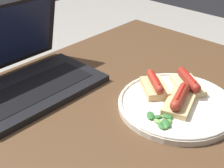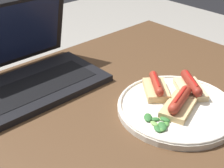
{
  "view_description": "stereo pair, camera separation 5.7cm",
  "coord_description": "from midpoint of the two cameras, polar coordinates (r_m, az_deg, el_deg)",
  "views": [
    {
      "loc": [
        -0.5,
        -0.45,
        1.23
      ],
      "look_at": [
        -0.01,
        -0.0,
        0.83
      ],
      "focal_mm": 50.0,
      "sensor_mm": 36.0,
      "label": 1
    },
    {
      "loc": [
        -0.46,
        -0.49,
        1.23
      ],
      "look_at": [
        -0.01,
        -0.0,
        0.83
      ],
      "focal_mm": 50.0,
      "sensor_mm": 36.0,
      "label": 2
    }
  ],
  "objects": [
    {
      "name": "sausage_toast_right",
      "position": [
        0.85,
        11.85,
        0.18
      ],
      "size": [
        0.11,
        0.12,
        0.04
      ],
      "rotation": [
        0.0,
        0.0,
        0.97
      ],
      "color": "#D6B784",
      "rests_on": "plate"
    },
    {
      "name": "desk",
      "position": [
        0.88,
        -1.25,
        -9.4
      ],
      "size": [
        1.07,
        0.73,
        0.77
      ],
      "color": "#4C331E",
      "rests_on": "ground_plane"
    },
    {
      "name": "sausage_toast_left",
      "position": [
        0.78,
        10.24,
        -2.88
      ],
      "size": [
        0.13,
        0.09,
        0.04
      ],
      "rotation": [
        0.0,
        0.0,
        3.46
      ],
      "color": "tan",
      "rests_on": "plate"
    },
    {
      "name": "laptop",
      "position": [
        0.9,
        -17.28,
        1.79
      ],
      "size": [
        0.36,
        0.27,
        0.22
      ],
      "color": "black",
      "rests_on": "desk"
    },
    {
      "name": "sausage_toast_middle",
      "position": [
        0.83,
        5.83,
        -0.26
      ],
      "size": [
        0.1,
        0.11,
        0.04
      ],
      "rotation": [
        0.0,
        0.0,
        0.9
      ],
      "color": "tan",
      "rests_on": "plate"
    },
    {
      "name": "salad_pile",
      "position": [
        0.72,
        6.88,
        -6.69
      ],
      "size": [
        0.06,
        0.08,
        0.01
      ],
      "color": "#2D662D",
      "rests_on": "plate"
    },
    {
      "name": "plate",
      "position": [
        0.8,
        9.69,
        -3.68
      ],
      "size": [
        0.29,
        0.29,
        0.02
      ],
      "color": "silver",
      "rests_on": "desk"
    }
  ]
}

